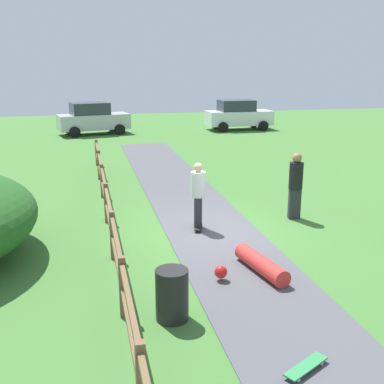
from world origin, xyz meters
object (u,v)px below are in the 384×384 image
Objects in this scene: skater_fallen at (258,265)px; bystander_black at (296,183)px; skater_riding at (198,192)px; skateboard_loose at (306,366)px; parked_car_silver at (93,119)px; trash_bin at (172,295)px; parked_car_white at (238,115)px.

bystander_black reaches higher than skater_fallen.
skateboard_loose is (0.08, -6.18, -0.91)m from skater_riding.
parked_car_silver is at bearing 105.70° from bystander_black.
bystander_black is (2.83, 0.26, 0.04)m from skater_riding.
skateboard_loose is at bearing -49.61° from trash_bin.
parked_car_silver is at bearing 95.34° from skateboard_loose.
skater_riding is at bearing -83.10° from parked_car_silver.
parked_car_white is (9.27, 0.01, 0.00)m from parked_car_silver.
skater_fallen is 0.39× the size of parked_car_white.
bystander_black reaches higher than skateboard_loose.
trash_bin is 1.13× the size of skateboard_loose.
skateboard_loose is (-0.48, -3.21, -0.11)m from skater_fallen.
parked_car_silver reaches higher than skateboard_loose.
parked_car_silver reaches higher than skater_riding.
trash_bin is 0.21× the size of parked_car_white.
trash_bin reaches higher than skater_fallen.
trash_bin is 0.48× the size of bystander_black.
parked_car_silver is at bearing 91.79° from trash_bin.
parked_car_white is at bearing 68.73° from skater_riding.
skater_riding is at bearing -174.67° from bystander_black.
skateboard_loose is 24.45m from parked_car_silver.
trash_bin is 2.45m from skateboard_loose.
bystander_black is at bearing 66.86° from skateboard_loose.
parked_car_white is at bearing 0.06° from parked_car_silver.
skater_riding is 0.39× the size of parked_car_silver.
parked_car_silver is (-2.76, 21.12, 0.76)m from skater_fallen.
skater_riding is 6.24m from skateboard_loose.
skater_fallen is at bearing 33.60° from trash_bin.
trash_bin is at bearing -146.40° from skater_fallen.
trash_bin is at bearing -110.85° from parked_car_white.
parked_car_silver is at bearing 97.44° from skater_fallen.
skateboard_loose is 7.07m from bystander_black.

